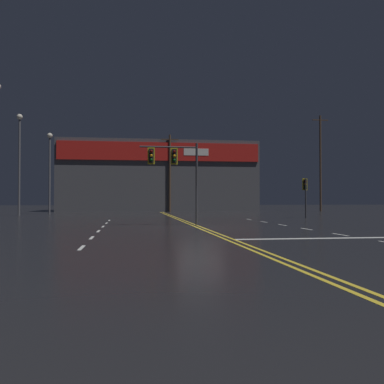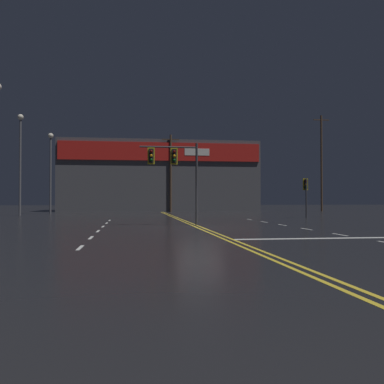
# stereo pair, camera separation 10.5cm
# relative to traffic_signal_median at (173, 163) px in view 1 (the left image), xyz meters

# --- Properties ---
(ground_plane) EXTENTS (200.00, 200.00, 0.00)m
(ground_plane) POSITION_rel_traffic_signal_median_xyz_m (1.27, -2.37, -3.71)
(ground_plane) COLOR black
(road_markings) EXTENTS (15.73, 60.00, 0.01)m
(road_markings) POSITION_rel_traffic_signal_median_xyz_m (2.32, -3.75, -3.70)
(road_markings) COLOR gold
(road_markings) RESTS_ON ground
(traffic_signal_median) EXTENTS (3.47, 0.36, 4.91)m
(traffic_signal_median) POSITION_rel_traffic_signal_median_xyz_m (0.00, 0.00, 0.00)
(traffic_signal_median) COLOR #38383D
(traffic_signal_median) RESTS_ON ground
(traffic_signal_corner_northeast) EXTENTS (0.42, 0.36, 3.31)m
(traffic_signal_corner_northeast) POSITION_rel_traffic_signal_median_xyz_m (11.99, 8.73, -1.28)
(traffic_signal_corner_northeast) COLOR #38383D
(traffic_signal_corner_northeast) RESTS_ON ground
(streetlight_near_right) EXTENTS (0.56, 0.56, 8.59)m
(streetlight_near_right) POSITION_rel_traffic_signal_median_xyz_m (-10.95, 21.45, 1.85)
(streetlight_near_right) COLOR #59595E
(streetlight_near_right) RESTS_ON ground
(streetlight_median_approach) EXTENTS (0.56, 0.56, 9.77)m
(streetlight_median_approach) POSITION_rel_traffic_signal_median_xyz_m (-13.07, 17.60, 2.50)
(streetlight_median_approach) COLOR #59595E
(streetlight_median_approach) RESTS_ON ground
(building_backdrop) EXTENTS (26.01, 10.23, 9.25)m
(building_backdrop) POSITION_rel_traffic_signal_median_xyz_m (1.27, 33.76, 0.94)
(building_backdrop) COLOR #4C4C51
(building_backdrop) RESTS_ON ground
(utility_pole_row) EXTENTS (44.39, 0.26, 12.78)m
(utility_pole_row) POSITION_rel_traffic_signal_median_xyz_m (3.31, 28.55, 2.04)
(utility_pole_row) COLOR #4C3828
(utility_pole_row) RESTS_ON ground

